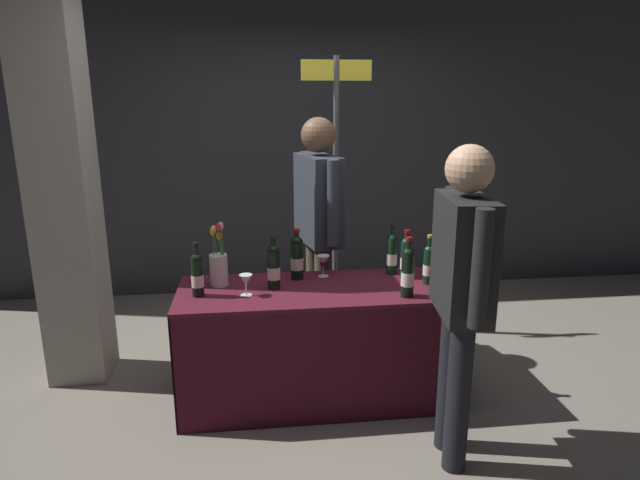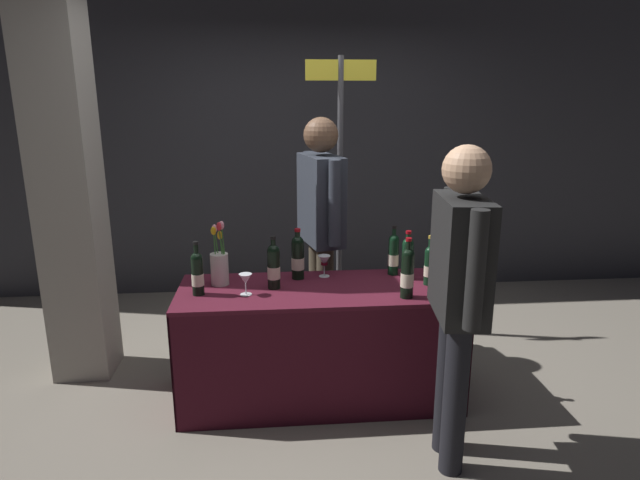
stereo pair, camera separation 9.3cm
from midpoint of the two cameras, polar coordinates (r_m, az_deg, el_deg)
name	(u,v)px [view 2 (the right image)]	position (r m, az deg, el deg)	size (l,w,h in m)	color
ground_plane	(320,395)	(3.59, 0.77, -16.15)	(12.00, 12.00, 0.00)	gray
back_partition	(301,129)	(5.13, -1.54, 11.66)	(7.74, 0.12, 3.11)	#2D2D33
concrete_pillar	(65,161)	(3.78, -24.85, 7.66)	(0.37, 0.37, 2.93)	gray
tasting_table	(320,323)	(3.36, 0.80, -8.77)	(1.72, 0.64, 0.73)	#4C1423
featured_wine_bottle	(274,266)	(3.23, -4.12, -2.76)	(0.08, 0.08, 0.32)	black
display_bottle_0	(408,258)	(3.44, 10.05, -1.87)	(0.07, 0.07, 0.31)	black
display_bottle_1	(298,257)	(3.39, -1.59, -1.79)	(0.08, 0.08, 0.33)	black
display_bottle_2	(407,272)	(3.12, 10.11, -3.40)	(0.08, 0.08, 0.36)	black
display_bottle_3	(430,265)	(3.36, 12.36, -2.57)	(0.07, 0.07, 0.31)	black
display_bottle_4	(393,254)	(3.51, 8.56, -1.47)	(0.07, 0.07, 0.33)	black
display_bottle_5	(197,273)	(3.19, -12.08, -3.44)	(0.07, 0.07, 0.32)	black
wine_glass_near_vendor	(324,261)	(3.44, 1.23, -2.29)	(0.08, 0.08, 0.14)	silver
wine_glass_mid	(246,280)	(3.15, -7.08, -4.20)	(0.08, 0.08, 0.13)	silver
flower_vase	(219,265)	(3.34, -9.85, -2.61)	(0.11, 0.11, 0.40)	silver
vendor_presenter	(321,216)	(3.75, 0.81, 2.57)	(0.31, 0.62, 1.73)	#4C4233
taster_foreground_right	(459,281)	(2.69, 15.49, -4.22)	(0.26, 0.63, 1.65)	black
booth_signpost	(340,171)	(4.18, 2.77, 7.29)	(0.53, 0.04, 2.15)	#47474C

